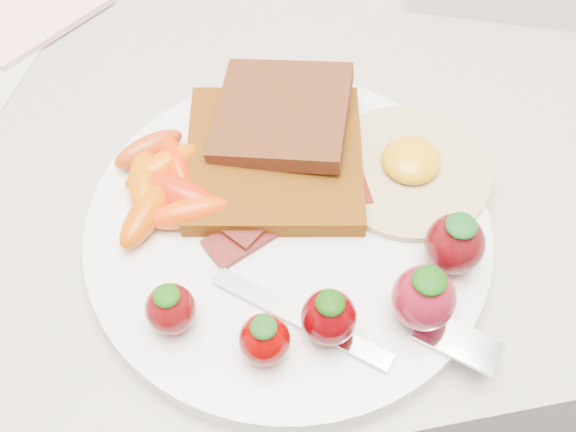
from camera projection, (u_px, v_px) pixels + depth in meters
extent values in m
cube|color=gray|center=(273.00, 317.00, 0.95)|extent=(2.00, 0.60, 0.90)
cylinder|color=white|center=(288.00, 232.00, 0.49)|extent=(0.27, 0.27, 0.02)
cube|color=#4D1E06|center=(274.00, 158.00, 0.50)|extent=(0.14, 0.14, 0.01)
cube|color=black|center=(282.00, 114.00, 0.50)|extent=(0.12, 0.12, 0.02)
cylinder|color=beige|center=(408.00, 171.00, 0.50)|extent=(0.15, 0.15, 0.01)
ellipsoid|color=orange|center=(411.00, 160.00, 0.49)|extent=(0.05, 0.05, 0.02)
cube|color=black|center=(275.00, 217.00, 0.48)|extent=(0.10, 0.07, 0.00)
cube|color=#51060B|center=(296.00, 202.00, 0.48)|extent=(0.10, 0.03, 0.00)
cube|color=black|center=(281.00, 190.00, 0.49)|extent=(0.09, 0.08, 0.00)
ellipsoid|color=#E15800|center=(163.00, 167.00, 0.49)|extent=(0.06, 0.04, 0.02)
ellipsoid|color=red|center=(177.00, 193.00, 0.48)|extent=(0.07, 0.06, 0.02)
ellipsoid|color=#C74900|center=(148.00, 212.00, 0.47)|extent=(0.05, 0.06, 0.02)
ellipsoid|color=#E92D00|center=(174.00, 161.00, 0.49)|extent=(0.03, 0.05, 0.02)
ellipsoid|color=#B93C11|center=(149.00, 149.00, 0.50)|extent=(0.05, 0.04, 0.02)
ellipsoid|color=#E43F05|center=(190.00, 213.00, 0.47)|extent=(0.06, 0.02, 0.02)
ellipsoid|color=#C95C00|center=(144.00, 183.00, 0.48)|extent=(0.02, 0.06, 0.02)
ellipsoid|color=#590609|center=(171.00, 309.00, 0.42)|extent=(0.03, 0.03, 0.03)
ellipsoid|color=#144C09|center=(167.00, 296.00, 0.41)|extent=(0.02, 0.02, 0.01)
ellipsoid|color=#6F0000|center=(265.00, 340.00, 0.41)|extent=(0.03, 0.03, 0.03)
ellipsoid|color=#164411|center=(264.00, 327.00, 0.40)|extent=(0.02, 0.02, 0.01)
ellipsoid|color=#550003|center=(329.00, 317.00, 0.42)|extent=(0.03, 0.03, 0.04)
ellipsoid|color=#113E05|center=(330.00, 303.00, 0.40)|extent=(0.02, 0.02, 0.01)
ellipsoid|color=maroon|center=(424.00, 298.00, 0.42)|extent=(0.04, 0.04, 0.04)
ellipsoid|color=#0F4408|center=(430.00, 280.00, 0.41)|extent=(0.02, 0.02, 0.01)
ellipsoid|color=#4A060A|center=(455.00, 244.00, 0.44)|extent=(0.04, 0.04, 0.04)
ellipsoid|color=#124915|center=(462.00, 226.00, 0.43)|extent=(0.02, 0.02, 0.01)
cube|color=#B7BDC7|center=(301.00, 318.00, 0.44)|extent=(0.10, 0.09, 0.00)
cube|color=silver|center=(458.00, 341.00, 0.43)|extent=(0.05, 0.05, 0.00)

